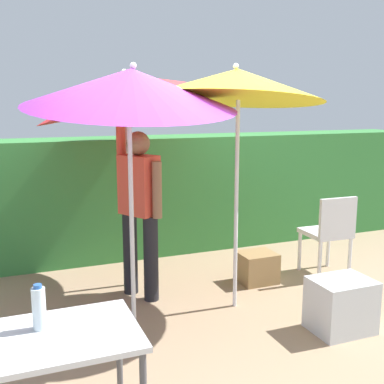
# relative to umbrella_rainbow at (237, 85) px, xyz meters

# --- Properties ---
(ground_plane) EXTENTS (24.00, 24.00, 0.00)m
(ground_plane) POSITION_rel_umbrella_rainbow_xyz_m (-0.40, -0.28, -2.01)
(ground_plane) COLOR #9E8466
(hedge_row) EXTENTS (8.00, 0.70, 1.44)m
(hedge_row) POSITION_rel_umbrella_rainbow_xyz_m (-0.40, 1.92, -1.29)
(hedge_row) COLOR #38843D
(hedge_row) RESTS_ON ground_plane
(umbrella_rainbow) EXTENTS (1.53, 1.52, 2.25)m
(umbrella_rainbow) POSITION_rel_umbrella_rainbow_xyz_m (0.00, 0.00, 0.00)
(umbrella_rainbow) COLOR silver
(umbrella_rainbow) RESTS_ON ground_plane
(umbrella_orange) EXTENTS (1.80, 1.77, 2.37)m
(umbrella_orange) POSITION_rel_umbrella_rainbow_xyz_m (-0.77, 0.83, -0.03)
(umbrella_orange) COLOR silver
(umbrella_orange) RESTS_ON ground_plane
(umbrella_yellow) EXTENTS (1.59, 1.61, 2.22)m
(umbrella_yellow) POSITION_rel_umbrella_rainbow_xyz_m (-0.99, -0.24, -0.05)
(umbrella_yellow) COLOR silver
(umbrella_yellow) RESTS_ON ground_plane
(person_vendor) EXTENTS (0.37, 0.52, 1.88)m
(person_vendor) POSITION_rel_umbrella_rainbow_xyz_m (-0.74, 0.53, -1.07)
(person_vendor) COLOR black
(person_vendor) RESTS_ON ground_plane
(chair_plastic) EXTENTS (0.45, 0.45, 0.89)m
(chair_plastic) POSITION_rel_umbrella_rainbow_xyz_m (1.30, 0.32, -1.50)
(chair_plastic) COLOR silver
(chair_plastic) RESTS_ON ground_plane
(cooler_box) EXTENTS (0.49, 0.38, 0.44)m
(cooler_box) POSITION_rel_umbrella_rainbow_xyz_m (0.60, -0.76, -1.79)
(cooler_box) COLOR silver
(cooler_box) RESTS_ON ground_plane
(crate_cardboard) EXTENTS (0.38, 0.33, 0.32)m
(crate_cardboard) POSITION_rel_umbrella_rainbow_xyz_m (0.50, 0.44, -1.85)
(crate_cardboard) COLOR #9E7A4C
(crate_cardboard) RESTS_ON ground_plane
(folding_table) EXTENTS (0.80, 0.60, 0.72)m
(folding_table) POSITION_rel_umbrella_rainbow_xyz_m (-1.70, -1.42, -1.37)
(folding_table) COLOR #4C4C51
(folding_table) RESTS_ON ground_plane
(bottle_water) EXTENTS (0.07, 0.07, 0.24)m
(bottle_water) POSITION_rel_umbrella_rainbow_xyz_m (-1.78, -1.33, -1.17)
(bottle_water) COLOR silver
(bottle_water) RESTS_ON folding_table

